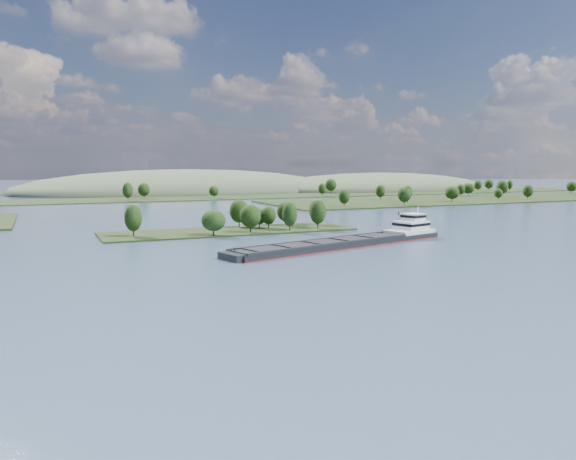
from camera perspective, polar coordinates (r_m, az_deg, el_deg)
name	(u,v)px	position (r m, az deg, el deg)	size (l,w,h in m)	color
ground	(292,254)	(169.74, 0.37, -2.43)	(1800.00, 1800.00, 0.00)	#37465F
tree_island	(245,222)	(225.69, -4.39, 0.82)	(100.00, 31.47, 13.28)	black
right_bank	(472,198)	(448.63, 18.16, 3.07)	(320.00, 90.00, 15.37)	black
back_shoreline	(149,199)	(439.95, -13.92, 3.11)	(900.00, 60.00, 16.15)	black
hill_east	(379,190)	(601.41, 9.27, 4.07)	(260.00, 140.00, 36.00)	#445339
hill_west	(186,192)	(548.77, -10.34, 3.80)	(320.00, 160.00, 44.00)	#445339
cargo_barge	(355,240)	(189.83, 6.85, -1.03)	(89.12, 33.80, 12.10)	black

